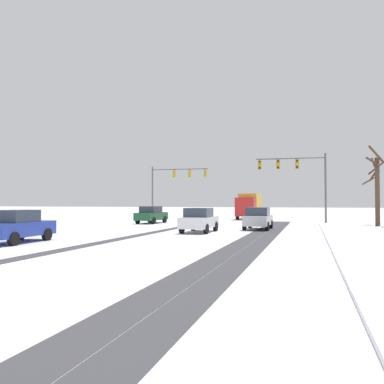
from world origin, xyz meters
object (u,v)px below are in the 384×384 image
at_px(box_truck_delivery, 249,205).
at_px(traffic_signal_far_left, 175,180).
at_px(traffic_signal_near_right, 297,172).
at_px(car_dark_green_lead, 151,215).
at_px(car_silver_second, 258,218).
at_px(car_blue_fourth, 17,226).
at_px(bare_tree_sidewalk_far, 377,185).
at_px(car_white_third, 199,220).

bearing_deg(box_truck_delivery, traffic_signal_far_left, -172.31).
bearing_deg(traffic_signal_near_right, traffic_signal_far_left, 151.02).
bearing_deg(traffic_signal_near_right, box_truck_delivery, 121.63).
relative_size(traffic_signal_near_right, car_dark_green_lead, 1.56).
distance_m(traffic_signal_far_left, car_silver_second, 21.24).
relative_size(traffic_signal_near_right, car_blue_fourth, 1.55).
bearing_deg(bare_tree_sidewalk_far, car_blue_fourth, -134.30).
bearing_deg(traffic_signal_near_right, bare_tree_sidewalk_far, -13.59).
xyz_separation_m(box_truck_delivery, bare_tree_sidewalk_far, (12.43, -11.11, 1.80)).
xyz_separation_m(traffic_signal_near_right, bare_tree_sidewalk_far, (6.57, -1.59, -1.37)).
height_order(traffic_signal_far_left, car_silver_second, traffic_signal_far_left).
bearing_deg(bare_tree_sidewalk_far, box_truck_delivery, 138.22).
xyz_separation_m(traffic_signal_far_left, car_dark_green_lead, (1.62, -11.25, -4.01)).
height_order(traffic_signal_far_left, car_blue_fourth, traffic_signal_far_left).
xyz_separation_m(traffic_signal_far_left, bare_tree_sidewalk_far, (21.54, -9.88, -1.40)).
xyz_separation_m(car_dark_green_lead, car_silver_second, (10.81, -5.51, 0.00)).
height_order(car_silver_second, box_truck_delivery, box_truck_delivery).
relative_size(car_dark_green_lead, car_blue_fourth, 1.00).
xyz_separation_m(car_white_third, car_blue_fourth, (-6.83, -9.03, 0.00)).
distance_m(car_dark_green_lead, box_truck_delivery, 14.58).
distance_m(car_blue_fourth, box_truck_delivery, 31.72).
height_order(traffic_signal_near_right, car_dark_green_lead, traffic_signal_near_right).
bearing_deg(car_silver_second, traffic_signal_near_right, 73.26).
bearing_deg(box_truck_delivery, car_blue_fourth, -102.61).
bearing_deg(car_dark_green_lead, traffic_signal_near_right, 12.49).
height_order(car_dark_green_lead, car_silver_second, same).
distance_m(car_dark_green_lead, bare_tree_sidewalk_far, 20.14).
distance_m(car_silver_second, bare_tree_sidewalk_far, 11.71).
bearing_deg(car_silver_second, car_dark_green_lead, 153.01).
height_order(car_dark_green_lead, box_truck_delivery, box_truck_delivery).
bearing_deg(traffic_signal_near_right, car_blue_fourth, -120.83).
relative_size(car_white_third, bare_tree_sidewalk_far, 0.61).
height_order(traffic_signal_far_left, traffic_signal_near_right, same).
xyz_separation_m(traffic_signal_far_left, car_blue_fourth, (2.19, -29.71, -4.01)).
bearing_deg(car_silver_second, car_white_third, -130.96).
distance_m(car_dark_green_lead, car_silver_second, 12.13).
relative_size(box_truck_delivery, bare_tree_sidewalk_far, 1.09).
bearing_deg(car_blue_fourth, car_silver_second, 51.68).
relative_size(traffic_signal_far_left, traffic_signal_near_right, 1.12).
bearing_deg(traffic_signal_far_left, box_truck_delivery, 7.69).
bearing_deg(car_silver_second, car_blue_fourth, -128.32).
bearing_deg(car_white_third, traffic_signal_far_left, 113.55).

